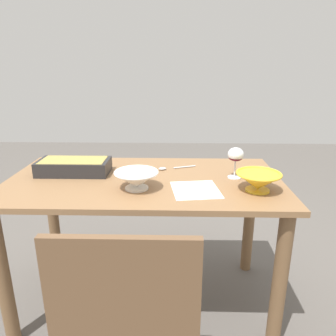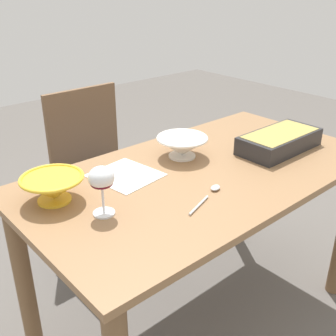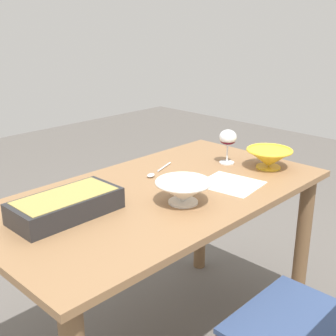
{
  "view_description": "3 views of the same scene",
  "coord_description": "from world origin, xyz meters",
  "px_view_note": "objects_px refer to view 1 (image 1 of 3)",
  "views": [
    {
      "loc": [
        0.16,
        -1.56,
        1.33
      ],
      "look_at": [
        0.12,
        0.05,
        0.81
      ],
      "focal_mm": 33.85,
      "sensor_mm": 36.0,
      "label": 1
    },
    {
      "loc": [
        1.06,
        0.99,
        1.45
      ],
      "look_at": [
        0.15,
        -0.04,
        0.81
      ],
      "focal_mm": 43.98,
      "sensor_mm": 36.0,
      "label": 2
    },
    {
      "loc": [
        -1.16,
        -1.17,
        1.43
      ],
      "look_at": [
        0.13,
        0.08,
        0.81
      ],
      "focal_mm": 47.36,
      "sensor_mm": 36.0,
      "label": 3
    }
  ],
  "objects_px": {
    "casserole_dish": "(74,166)",
    "napkin": "(196,190)",
    "dining_table": "(145,202)",
    "wine_glass": "(236,156)",
    "serving_spoon": "(170,168)",
    "chair": "(132,333)",
    "mixing_bowl": "(136,179)",
    "small_bowl": "(258,181)"
  },
  "relations": [
    {
      "from": "small_bowl",
      "to": "napkin",
      "type": "distance_m",
      "value": 0.3
    },
    {
      "from": "chair",
      "to": "dining_table",
      "type": "bearing_deg",
      "value": 91.91
    },
    {
      "from": "dining_table",
      "to": "mixing_bowl",
      "type": "distance_m",
      "value": 0.24
    },
    {
      "from": "small_bowl",
      "to": "serving_spoon",
      "type": "bearing_deg",
      "value": 143.18
    },
    {
      "from": "chair",
      "to": "small_bowl",
      "type": "height_order",
      "value": "chair"
    },
    {
      "from": "small_bowl",
      "to": "chair",
      "type": "bearing_deg",
      "value": -131.55
    },
    {
      "from": "napkin",
      "to": "dining_table",
      "type": "bearing_deg",
      "value": 148.53
    },
    {
      "from": "casserole_dish",
      "to": "mixing_bowl",
      "type": "relative_size",
      "value": 1.8
    },
    {
      "from": "chair",
      "to": "small_bowl",
      "type": "distance_m",
      "value": 0.85
    },
    {
      "from": "mixing_bowl",
      "to": "chair",
      "type": "bearing_deg",
      "value": -85.5
    },
    {
      "from": "serving_spoon",
      "to": "napkin",
      "type": "height_order",
      "value": "serving_spoon"
    },
    {
      "from": "dining_table",
      "to": "chair",
      "type": "bearing_deg",
      "value": -88.09
    },
    {
      "from": "wine_glass",
      "to": "mixing_bowl",
      "type": "bearing_deg",
      "value": -161.24
    },
    {
      "from": "mixing_bowl",
      "to": "small_bowl",
      "type": "distance_m",
      "value": 0.57
    },
    {
      "from": "wine_glass",
      "to": "serving_spoon",
      "type": "bearing_deg",
      "value": 158.4
    },
    {
      "from": "wine_glass",
      "to": "dining_table",
      "type": "bearing_deg",
      "value": -177.49
    },
    {
      "from": "dining_table",
      "to": "small_bowl",
      "type": "xyz_separation_m",
      "value": [
        0.55,
        -0.16,
        0.19
      ]
    },
    {
      "from": "mixing_bowl",
      "to": "small_bowl",
      "type": "height_order",
      "value": "small_bowl"
    },
    {
      "from": "chair",
      "to": "serving_spoon",
      "type": "relative_size",
      "value": 4.27
    },
    {
      "from": "serving_spoon",
      "to": "napkin",
      "type": "bearing_deg",
      "value": -67.54
    },
    {
      "from": "casserole_dish",
      "to": "napkin",
      "type": "bearing_deg",
      "value": -19.44
    },
    {
      "from": "wine_glass",
      "to": "casserole_dish",
      "type": "distance_m",
      "value": 0.87
    },
    {
      "from": "wine_glass",
      "to": "serving_spoon",
      "type": "relative_size",
      "value": 0.76
    },
    {
      "from": "casserole_dish",
      "to": "mixing_bowl",
      "type": "xyz_separation_m",
      "value": [
        0.37,
        -0.22,
        0.01
      ]
    },
    {
      "from": "wine_glass",
      "to": "casserole_dish",
      "type": "xyz_separation_m",
      "value": [
        -0.86,
        0.05,
        -0.07
      ]
    },
    {
      "from": "casserole_dish",
      "to": "serving_spoon",
      "type": "distance_m",
      "value": 0.53
    },
    {
      "from": "casserole_dish",
      "to": "small_bowl",
      "type": "relative_size",
      "value": 1.81
    },
    {
      "from": "casserole_dish",
      "to": "napkin",
      "type": "xyz_separation_m",
      "value": [
        0.65,
        -0.23,
        -0.04
      ]
    },
    {
      "from": "mixing_bowl",
      "to": "napkin",
      "type": "distance_m",
      "value": 0.29
    },
    {
      "from": "dining_table",
      "to": "napkin",
      "type": "relative_size",
      "value": 6.08
    },
    {
      "from": "chair",
      "to": "casserole_dish",
      "type": "distance_m",
      "value": 0.97
    },
    {
      "from": "casserole_dish",
      "to": "napkin",
      "type": "height_order",
      "value": "casserole_dish"
    },
    {
      "from": "napkin",
      "to": "serving_spoon",
      "type": "bearing_deg",
      "value": 112.46
    },
    {
      "from": "casserole_dish",
      "to": "chair",
      "type": "bearing_deg",
      "value": -63.18
    },
    {
      "from": "mixing_bowl",
      "to": "serving_spoon",
      "type": "xyz_separation_m",
      "value": [
        0.15,
        0.3,
        -0.04
      ]
    },
    {
      "from": "dining_table",
      "to": "casserole_dish",
      "type": "relative_size",
      "value": 3.73
    },
    {
      "from": "wine_glass",
      "to": "mixing_bowl",
      "type": "height_order",
      "value": "wine_glass"
    },
    {
      "from": "napkin",
      "to": "mixing_bowl",
      "type": "bearing_deg",
      "value": 177.75
    },
    {
      "from": "dining_table",
      "to": "casserole_dish",
      "type": "distance_m",
      "value": 0.44
    },
    {
      "from": "wine_glass",
      "to": "mixing_bowl",
      "type": "relative_size",
      "value": 0.77
    },
    {
      "from": "mixing_bowl",
      "to": "wine_glass",
      "type": "bearing_deg",
      "value": 18.76
    },
    {
      "from": "chair",
      "to": "casserole_dish",
      "type": "xyz_separation_m",
      "value": [
        -0.42,
        0.82,
        0.3
      ]
    }
  ]
}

